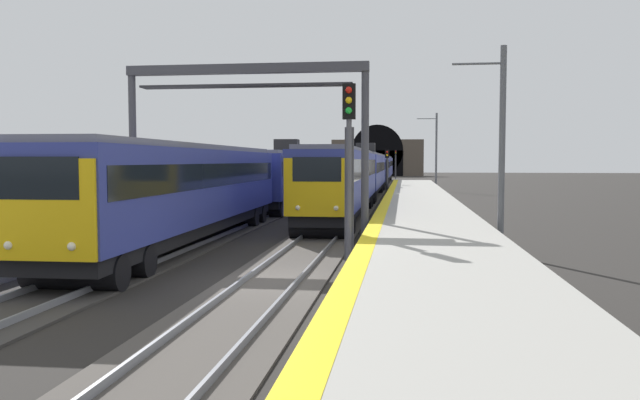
% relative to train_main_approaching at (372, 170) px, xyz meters
% --- Properties ---
extents(ground_plane, '(320.00, 320.00, 0.00)m').
position_rel_train_main_approaching_xyz_m(ground_plane, '(-49.52, 0.00, -2.27)').
color(ground_plane, '#282623').
extents(platform_right, '(112.00, 4.16, 1.07)m').
position_rel_train_main_approaching_xyz_m(platform_right, '(-49.52, -4.28, -1.73)').
color(platform_right, '#9E9B93').
rests_on(platform_right, ground_plane).
extents(platform_right_edge_strip, '(112.00, 0.50, 0.01)m').
position_rel_train_main_approaching_xyz_m(platform_right_edge_strip, '(-49.52, -2.46, -1.19)').
color(platform_right_edge_strip, yellow).
rests_on(platform_right_edge_strip, platform_right).
extents(track_main_line, '(160.00, 2.84, 0.21)m').
position_rel_train_main_approaching_xyz_m(track_main_line, '(-49.52, 0.00, -2.23)').
color(track_main_line, '#4C4742').
rests_on(track_main_line, ground_plane).
extents(track_adjacent_line, '(160.00, 2.82, 0.21)m').
position_rel_train_main_approaching_xyz_m(track_adjacent_line, '(-49.52, 4.88, -2.23)').
color(track_adjacent_line, '#383533').
rests_on(track_adjacent_line, ground_plane).
extents(train_main_approaching, '(83.17, 2.83, 4.82)m').
position_rel_train_main_approaching_xyz_m(train_main_approaching, '(0.00, 0.00, 0.00)').
color(train_main_approaching, navy).
rests_on(train_main_approaching, ground_plane).
extents(train_adjacent_platform, '(41.17, 3.15, 4.77)m').
position_rel_train_main_approaching_xyz_m(train_adjacent_platform, '(-32.06, 4.88, -0.02)').
color(train_adjacent_platform, navy).
rests_on(train_adjacent_platform, ground_plane).
extents(railway_signal_near, '(0.39, 0.38, 5.54)m').
position_rel_train_main_approaching_xyz_m(railway_signal_near, '(-46.94, -1.79, 1.07)').
color(railway_signal_near, '#4C4C54').
rests_on(railway_signal_near, ground_plane).
extents(railway_signal_mid, '(0.39, 0.38, 4.27)m').
position_rel_train_main_approaching_xyz_m(railway_signal_mid, '(-6.73, -1.79, 0.28)').
color(railway_signal_mid, '#38383D').
rests_on(railway_signal_mid, ground_plane).
extents(railway_signal_far, '(0.39, 0.38, 5.15)m').
position_rel_train_main_approaching_xyz_m(railway_signal_far, '(47.49, -1.79, 0.75)').
color(railway_signal_far, '#38383D').
rests_on(railway_signal_far, ground_plane).
extents(overhead_signal_gantry, '(0.70, 9.17, 6.83)m').
position_rel_train_main_approaching_xyz_m(overhead_signal_gantry, '(-42.71, 2.44, 2.96)').
color(overhead_signal_gantry, '#3F3F47').
rests_on(overhead_signal_gantry, ground_plane).
extents(tunnel_portal, '(2.32, 19.61, 10.98)m').
position_rel_train_main_approaching_xyz_m(tunnel_portal, '(69.97, 2.44, 1.66)').
color(tunnel_portal, '#51473D').
rests_on(tunnel_portal, ground_plane).
extents(catenary_mast_near, '(0.22, 2.20, 8.35)m').
position_rel_train_main_approaching_xyz_m(catenary_mast_near, '(2.89, -6.73, 2.02)').
color(catenary_mast_near, '#595B60').
rests_on(catenary_mast_near, ground_plane).
extents(catenary_mast_far, '(0.22, 1.84, 7.18)m').
position_rel_train_main_approaching_xyz_m(catenary_mast_far, '(-43.32, -6.74, 1.42)').
color(catenary_mast_far, '#595B60').
rests_on(catenary_mast_far, ground_plane).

